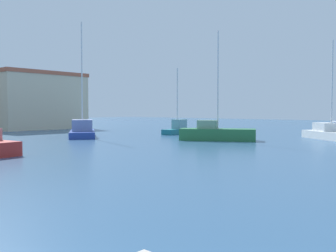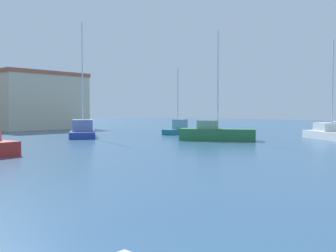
% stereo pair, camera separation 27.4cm
% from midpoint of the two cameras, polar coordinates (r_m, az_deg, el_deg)
% --- Properties ---
extents(water, '(160.00, 160.00, 0.00)m').
position_cam_midpoint_polar(water, '(28.71, -15.93, -2.83)').
color(water, '#2D5175').
rests_on(water, ground).
extents(sailboat_blue_near_pier, '(5.75, 6.68, 10.92)m').
position_cam_midpoint_polar(sailboat_blue_near_pier, '(36.98, -13.01, -0.66)').
color(sailboat_blue_near_pier, '#233D93').
rests_on(sailboat_blue_near_pier, water).
extents(sailboat_green_outer_mooring, '(4.81, 6.49, 9.25)m').
position_cam_midpoint_polar(sailboat_green_outer_mooring, '(32.34, 7.10, -1.06)').
color(sailboat_green_outer_mooring, '#28703D').
rests_on(sailboat_green_outer_mooring, water).
extents(sailboat_white_far_left, '(5.33, 6.29, 8.64)m').
position_cam_midpoint_polar(sailboat_white_far_left, '(35.90, 23.07, -1.02)').
color(sailboat_white_far_left, white).
rests_on(sailboat_white_far_left, water).
extents(sailboat_teal_behind_lamppost, '(4.22, 1.71, 7.05)m').
position_cam_midpoint_polar(sailboat_teal_behind_lamppost, '(40.53, 1.32, -0.34)').
color(sailboat_teal_behind_lamppost, '#1E707A').
rests_on(sailboat_teal_behind_lamppost, water).
extents(harbor_office, '(11.90, 8.64, 7.70)m').
position_cam_midpoint_polar(harbor_office, '(55.24, -19.59, 3.62)').
color(harbor_office, beige).
rests_on(harbor_office, ground).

